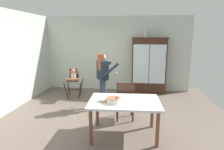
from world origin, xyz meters
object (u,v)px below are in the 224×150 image
(china_cabinet, at_px, (149,65))
(birthday_cake, at_px, (114,100))
(serving_bowl, at_px, (103,100))
(dining_table, at_px, (124,105))
(ceramic_vase, at_px, (145,34))
(dining_chair_far_side, at_px, (125,98))
(high_chair_with_toddler, at_px, (73,78))
(adult_person, at_px, (103,74))

(china_cabinet, distance_m, birthday_cake, 3.41)
(birthday_cake, relative_size, serving_bowl, 1.56)
(dining_table, height_order, birthday_cake, birthday_cake)
(ceramic_vase, bearing_deg, dining_chair_far_side, -102.44)
(china_cabinet, xyz_separation_m, serving_bowl, (-1.09, -3.24, -0.21))
(china_cabinet, relative_size, high_chair_with_toddler, 2.05)
(adult_person, relative_size, serving_bowl, 8.50)
(birthday_cake, bearing_deg, serving_bowl, 165.81)
(china_cabinet, height_order, dining_table, china_cabinet)
(high_chair_with_toddler, bearing_deg, dining_table, -60.76)
(birthday_cake, height_order, serving_bowl, birthday_cake)
(ceramic_vase, relative_size, high_chair_with_toddler, 0.28)
(dining_table, xyz_separation_m, dining_chair_far_side, (-0.02, 0.70, -0.09))
(ceramic_vase, xyz_separation_m, high_chair_with_toddler, (-2.32, -0.87, -1.42))
(china_cabinet, bearing_deg, serving_bowl, -108.63)
(high_chair_with_toddler, height_order, adult_person, adult_person)
(adult_person, bearing_deg, dining_chair_far_side, -175.31)
(dining_chair_far_side, bearing_deg, adult_person, -56.32)
(adult_person, distance_m, dining_chair_far_side, 1.10)
(high_chair_with_toddler, xyz_separation_m, birthday_cake, (1.60, -2.43, 0.14))
(birthday_cake, xyz_separation_m, dining_chair_far_side, (0.18, 0.85, -0.24))
(high_chair_with_toddler, relative_size, dining_table, 0.66)
(ceramic_vase, relative_size, dining_chair_far_side, 0.28)
(ceramic_vase, relative_size, serving_bowl, 1.50)
(ceramic_vase, xyz_separation_m, birthday_cake, (-0.72, -3.30, -1.28))
(china_cabinet, distance_m, dining_chair_far_side, 2.58)
(ceramic_vase, bearing_deg, china_cabinet, -1.39)
(dining_table, height_order, serving_bowl, serving_bowl)
(high_chair_with_toddler, xyz_separation_m, serving_bowl, (1.38, -2.37, 0.11))
(high_chair_with_toddler, bearing_deg, ceramic_vase, 11.56)
(china_cabinet, xyz_separation_m, ceramic_vase, (-0.15, 0.00, 1.09))
(dining_chair_far_side, bearing_deg, high_chair_with_toddler, -48.48)
(china_cabinet, distance_m, high_chair_with_toddler, 2.64)
(adult_person, height_order, birthday_cake, adult_person)
(china_cabinet, height_order, ceramic_vase, ceramic_vase)
(china_cabinet, relative_size, serving_bowl, 10.84)
(ceramic_vase, bearing_deg, serving_bowl, -106.12)
(china_cabinet, bearing_deg, ceramic_vase, 178.61)
(china_cabinet, height_order, serving_bowl, china_cabinet)
(adult_person, distance_m, dining_table, 1.66)
(adult_person, height_order, dining_table, adult_person)
(dining_table, bearing_deg, serving_bowl, -167.49)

